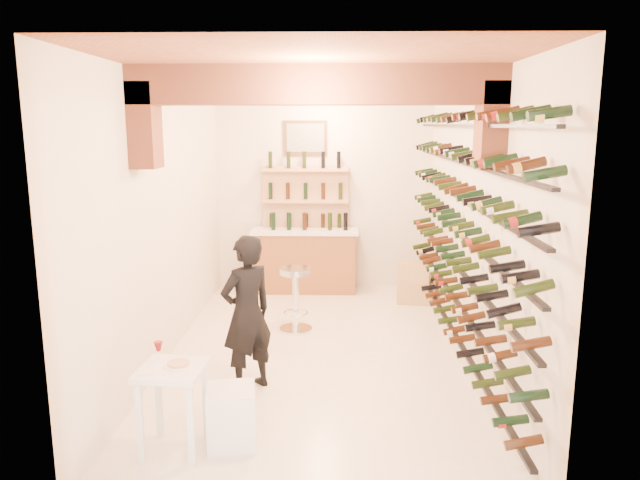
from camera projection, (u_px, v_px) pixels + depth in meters
The scene contains 11 objects.
ground at pixel (319, 352), 7.05m from camera, with size 6.00×6.00×0.00m, color silver.
room_shell at pixel (319, 163), 6.36m from camera, with size 3.52×6.02×3.21m.
wine_rack at pixel (454, 224), 6.71m from camera, with size 0.32×5.70×2.56m.
back_counter at pixel (305, 259), 9.55m from camera, with size 1.70×0.62×1.29m.
back_shelving at pixel (306, 217), 9.66m from camera, with size 1.40×0.31×2.73m.
tasting_table at pixel (173, 382), 4.80m from camera, with size 0.55×0.55×0.90m.
white_stool at pixel (231, 416), 4.97m from camera, with size 0.40×0.40×0.50m, color white.
person at pixel (247, 314), 5.93m from camera, with size 0.58×0.38×1.60m, color black.
chrome_barstool at pixel (296, 295), 7.70m from camera, with size 0.43×0.43×0.84m.
crate_lower at pixel (415, 292), 8.99m from camera, with size 0.55×0.38×0.33m, color tan.
crate_upper at pixel (415, 272), 8.94m from camera, with size 0.49×0.33×0.28m, color tan.
Camera 1 is at (0.17, -6.66, 2.66)m, focal length 33.22 mm.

